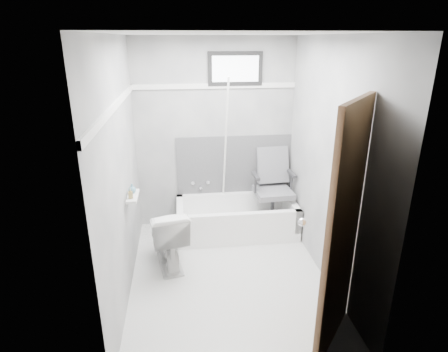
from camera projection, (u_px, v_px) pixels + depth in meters
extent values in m
plane|color=white|center=(228.00, 276.00, 3.96)|extent=(2.60, 2.60, 0.00)
plane|color=silver|center=(229.00, 34.00, 3.13)|extent=(2.60, 2.60, 0.00)
cube|color=slate|center=(215.00, 136.00, 4.75)|extent=(2.00, 0.02, 2.40)
cube|color=slate|center=(256.00, 237.00, 2.33)|extent=(2.00, 0.02, 2.40)
cube|color=slate|center=(121.00, 173.00, 3.43)|extent=(0.02, 2.60, 2.40)
cube|color=slate|center=(330.00, 165.00, 3.66)|extent=(0.02, 2.60, 2.40)
imported|color=white|center=(168.00, 237.00, 4.05)|extent=(0.51, 0.76, 0.69)
cube|color=#4C4C4F|center=(234.00, 165.00, 4.91)|extent=(1.50, 0.02, 0.78)
cube|color=white|center=(215.00, 86.00, 4.53)|extent=(2.00, 0.02, 0.06)
cube|color=white|center=(115.00, 105.00, 3.22)|extent=(0.02, 2.60, 0.06)
cylinder|color=white|center=(225.00, 152.00, 4.59)|extent=(0.02, 0.60, 1.87)
cube|color=silver|center=(133.00, 196.00, 3.69)|extent=(0.10, 0.32, 0.02)
imported|color=olive|center=(130.00, 193.00, 3.59)|extent=(0.05, 0.05, 0.09)
imported|color=teal|center=(132.00, 188.00, 3.72)|extent=(0.10, 0.10, 0.10)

